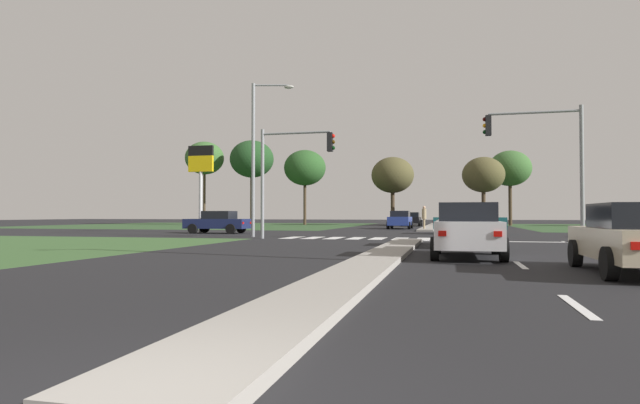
{
  "coord_description": "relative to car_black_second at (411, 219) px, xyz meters",
  "views": [
    {
      "loc": [
        1.86,
        -2.67,
        1.23
      ],
      "look_at": [
        -6.5,
        31.41,
        2.07
      ],
      "focal_mm": 30.0,
      "sensor_mm": 36.0,
      "label": 1
    }
  ],
  "objects": [
    {
      "name": "car_blue_fourth",
      "position": [
        -0.15,
        -11.41,
        0.04
      ],
      "size": [
        1.99,
        4.62,
        1.57
      ],
      "rotation": [
        0.0,
        0.0,
        3.14
      ],
      "color": "navy",
      "rests_on": "ground"
    },
    {
      "name": "car_black_second",
      "position": [
        0.0,
        0.0,
        0.0
      ],
      "size": [
        2.09,
        4.39,
        1.49
      ],
      "rotation": [
        0.0,
        0.0,
        3.14
      ],
      "color": "black",
      "rests_on": "ground"
    },
    {
      "name": "car_white_eighth",
      "position": [
        4.61,
        -42.38,
        0.03
      ],
      "size": [
        1.98,
        4.34,
        1.57
      ],
      "color": "silver",
      "rests_on": "ground"
    },
    {
      "name": "crosswalk_bar_eighth",
      "position": [
        3.94,
        -30.91,
        -0.76
      ],
      "size": [
        0.7,
        2.8,
        0.01
      ],
      "primitive_type": "cube",
      "color": "silver",
      "rests_on": "ground"
    },
    {
      "name": "lane_dash_fourth",
      "position": [
        5.79,
        -32.57,
        -0.76
      ],
      "size": [
        0.14,
        2.0,
        0.01
      ],
      "primitive_type": "cube",
      "color": "silver",
      "rests_on": "ground"
    },
    {
      "name": "treeline_near",
      "position": [
        -25.24,
        1.83,
        7.39
      ],
      "size": [
        4.73,
        4.73,
        10.2
      ],
      "color": "#423323",
      "rests_on": "ground"
    },
    {
      "name": "crosswalk_bar_fourth",
      "position": [
        -0.66,
        -30.91,
        -0.76
      ],
      "size": [
        0.7,
        2.8,
        0.01
      ],
      "primitive_type": "cube",
      "color": "silver",
      "rests_on": "ground"
    },
    {
      "name": "grass_verge_far_left",
      "position": [
        -23.21,
        -1.21,
        -0.76
      ],
      "size": [
        35.0,
        35.0,
        0.01
      ],
      "primitive_type": "cube",
      "color": "#2D4C28",
      "rests_on": "ground"
    },
    {
      "name": "crosswalk_bar_sixth",
      "position": [
        1.64,
        -30.91,
        -0.76
      ],
      "size": [
        0.7,
        2.8,
        0.01
      ],
      "primitive_type": "cube",
      "color": "silver",
      "rests_on": "ground"
    },
    {
      "name": "traffic_signal_near_left",
      "position": [
        -3.93,
        -32.31,
        3.08
      ],
      "size": [
        3.93,
        0.32,
        5.65
      ],
      "color": "gray",
      "rests_on": "ground"
    },
    {
      "name": "treeline_third",
      "position": [
        -13.08,
        4.15,
        6.15
      ],
      "size": [
        5.08,
        5.08,
        9.1
      ],
      "color": "#423323",
      "rests_on": "ground"
    },
    {
      "name": "treeline_fourth",
      "position": [
        -2.48,
        4.5,
        5.1
      ],
      "size": [
        4.98,
        4.98,
        8.01
      ],
      "color": "#423323",
      "rests_on": "ground"
    },
    {
      "name": "fuel_price_totem",
      "position": [
        -12.6,
        -24.62,
        3.62
      ],
      "size": [
        1.8,
        0.24,
        6.0
      ],
      "color": "silver",
      "rests_on": "ground"
    },
    {
      "name": "ground_plane",
      "position": [
        2.29,
        -25.71,
        -0.77
      ],
      "size": [
        200.0,
        200.0,
        0.0
      ],
      "primitive_type": "plane",
      "color": "black"
    },
    {
      "name": "lane_dash_second",
      "position": [
        5.79,
        -44.57,
        -0.76
      ],
      "size": [
        0.14,
        2.0,
        0.01
      ],
      "primitive_type": "cube",
      "color": "silver",
      "rests_on": "ground"
    },
    {
      "name": "street_lamp_second",
      "position": [
        -6.35,
        -30.35,
        4.06
      ],
      "size": [
        2.31,
        0.71,
        8.58
      ],
      "color": "gray",
      "rests_on": "ground"
    },
    {
      "name": "treeline_sixth",
      "position": [
        10.66,
        5.17,
        5.67
      ],
      "size": [
        4.71,
        4.71,
        8.47
      ],
      "color": "#423323",
      "rests_on": "ground"
    },
    {
      "name": "car_navy_fifth",
      "position": [
        -10.83,
        -25.69,
        -0.01
      ],
      "size": [
        4.19,
        1.98,
        1.47
      ],
      "rotation": [
        0.0,
        0.0,
        1.57
      ],
      "color": "#161E47",
      "rests_on": "ground"
    },
    {
      "name": "median_island_near",
      "position": [
        2.29,
        -44.71,
        -0.7
      ],
      "size": [
        1.2,
        22.0,
        0.14
      ],
      "primitive_type": "cube",
      "color": "gray",
      "rests_on": "ground"
    },
    {
      "name": "pedestrian_at_median",
      "position": [
        2.12,
        -15.85,
        0.46
      ],
      "size": [
        0.34,
        0.34,
        1.78
      ],
      "rotation": [
        0.0,
        0.0,
        1.64
      ],
      "color": "#9E8966",
      "rests_on": "median_island_far"
    },
    {
      "name": "treeline_second",
      "position": [
        -18.98,
        1.62,
        7.1
      ],
      "size": [
        5.24,
        5.24,
        10.13
      ],
      "color": "#423323",
      "rests_on": "ground"
    },
    {
      "name": "traffic_signal_near_right",
      "position": [
        8.42,
        -32.31,
        3.44
      ],
      "size": [
        4.36,
        0.32,
        6.18
      ],
      "color": "gray",
      "rests_on": "ground"
    },
    {
      "name": "crosswalk_bar_fifth",
      "position": [
        0.49,
        -30.91,
        -0.76
      ],
      "size": [
        0.7,
        2.8,
        0.01
      ],
      "primitive_type": "cube",
      "color": "silver",
      "rests_on": "ground"
    },
    {
      "name": "crosswalk_bar_near",
      "position": [
        -4.11,
        -30.91,
        -0.76
      ],
      "size": [
        0.7,
        2.8,
        0.01
      ],
      "primitive_type": "cube",
      "color": "silver",
      "rests_on": "ground"
    },
    {
      "name": "lane_dash_near",
      "position": [
        5.79,
        -50.57,
        -0.76
      ],
      "size": [
        0.14,
        2.0,
        0.01
      ],
      "primitive_type": "cube",
      "color": "silver",
      "rests_on": "ground"
    },
    {
      "name": "median_island_far",
      "position": [
        2.29,
        -0.71,
        -0.7
      ],
      "size": [
        1.2,
        36.0,
        0.14
      ],
      "primitive_type": "cube",
      "color": "gray",
      "rests_on": "ground"
    },
    {
      "name": "car_beige_seventh",
      "position": [
        7.95,
        -46.08,
        -0.01
      ],
      "size": [
        2.1,
        4.42,
        1.47
      ],
      "color": "#BCAD8E",
      "rests_on": "ground"
    },
    {
      "name": "lane_dash_third",
      "position": [
        5.79,
        -38.57,
        -0.76
      ],
      "size": [
        0.14,
        2.0,
        0.01
      ],
      "primitive_type": "cube",
      "color": "silver",
      "rests_on": "ground"
    },
    {
      "name": "crosswalk_bar_third",
      "position": [
        -1.81,
        -30.91,
        -0.76
      ],
      "size": [
        0.7,
        2.8,
        0.01
      ],
      "primitive_type": "cube",
      "color": "silver",
      "rests_on": "ground"
    },
    {
      "name": "car_grey_sixth",
      "position": [
        4.54,
        -36.94,
        0.03
      ],
      "size": [
        2.01,
        4.5,
        1.55
      ],
      "color": "slate",
      "rests_on": "ground"
    },
    {
      "name": "treeline_fifth",
      "position": [
        7.54,
        0.94,
        4.7
      ],
      "size": [
        4.45,
        4.45,
        7.39
      ],
      "color": "#423323",
      "rests_on": "ground"
    },
    {
      "name": "stop_bar_near",
      "position": [
        6.09,
        -32.71,
        -0.76
      ],
      "size": [
        6.4,
        0.5,
        0.01
      ],
      "primitive_type": "cube",
      "color": "silver",
      "rests_on": "ground"
    },
    {
      "name": "crosswalk_bar_second",
      "position": [
        -2.96,
        -30.91,
        -0.76
      ],
      "size": [
        0.7,
        2.8,
        0.01
      ],
      "primitive_type": "cube",
      "color": "silver",
      "rests_on": "ground"
    },
    {
      "name": "car_teal_third",
      "position": [
        5.25,
        -23.41,
        0.04
      ],
      "size": [
        4.45,
        1.96,
        1.59
      ],
      "rotation": [
        0.0,
        0.0,
        -1.57
      ],
      "color": "#19565B",
      "rests_on": "ground"
    },
    {
      "name": "crosswalk_bar_seventh",
      "position": [
        2.79,
        -30.91,
        -0.76
      ],
      "size": [
        0.7,
        2.8,
        0.01
      ],
      "primitive_type": "cube",
      "color": "silver",
      "rests_on": "ground"
    }
  ]
}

